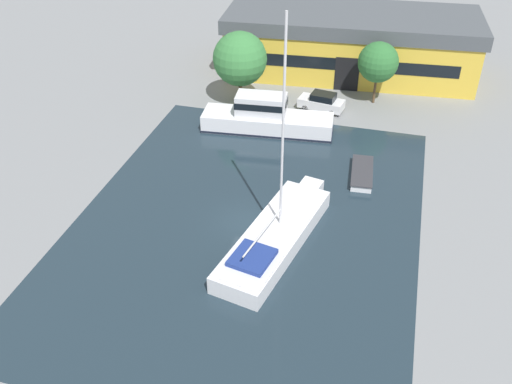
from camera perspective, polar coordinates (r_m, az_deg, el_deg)
The scene contains 9 objects.
ground_plane at distance 39.88m, azimuth -0.91°, elevation -3.08°, with size 440.00×440.00×0.00m, color gray.
water_canal at distance 39.88m, azimuth -0.91°, elevation -3.08°, with size 23.51×32.00×0.01m, color #1E2D38.
warehouse_building at distance 62.90m, azimuth 9.44°, elevation 14.55°, with size 26.78×12.46×6.34m.
quay_tree_near_building at distance 54.12m, azimuth -1.62°, elevation 13.16°, with size 5.04×5.04×7.09m.
quay_tree_by_water at distance 55.69m, azimuth 12.12°, elevation 12.57°, with size 3.80×3.80×6.03m.
parked_car at distance 54.65m, azimuth 6.58°, elevation 8.94°, with size 4.44×2.40×1.74m.
sailboat_moored at distance 37.60m, azimuth 1.95°, elevation -4.38°, with size 5.60×13.06×15.31m.
motor_cruiser at distance 50.66m, azimuth 0.99°, elevation 7.42°, with size 11.83×4.22×3.35m.
small_dinghy at distance 45.24m, azimuth 10.55°, elevation 1.84°, with size 2.01×4.75×0.60m.
Camera 1 is at (8.86, -30.23, 24.46)m, focal length 40.00 mm.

